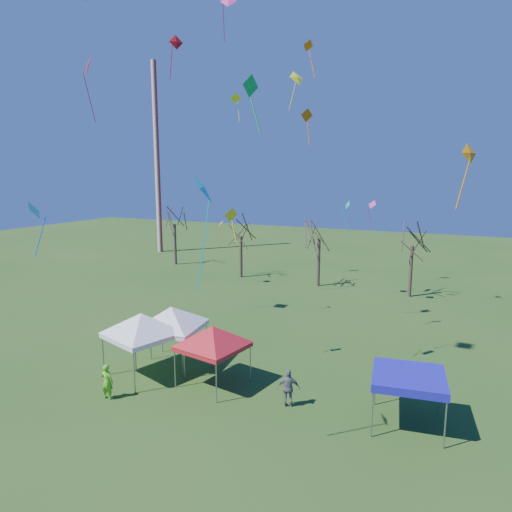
{
  "coord_description": "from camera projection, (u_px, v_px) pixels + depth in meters",
  "views": [
    {
      "loc": [
        10.23,
        -16.63,
        10.58
      ],
      "look_at": [
        1.06,
        3.0,
        6.66
      ],
      "focal_mm": 32.0,
      "sensor_mm": 36.0,
      "label": 1
    }
  ],
  "objects": [
    {
      "name": "ground",
      "position": [
        208.0,
        407.0,
        20.97
      ],
      "size": [
        140.0,
        140.0,
        0.0
      ],
      "primitive_type": "plane",
      "color": "#264D18",
      "rests_on": "ground"
    },
    {
      "name": "radio_mast",
      "position": [
        157.0,
        159.0,
        60.72
      ],
      "size": [
        0.7,
        0.7,
        25.0
      ],
      "primitive_type": "cylinder",
      "color": "silver",
      "rests_on": "ground"
    },
    {
      "name": "tree_0",
      "position": [
        174.0,
        210.0,
        52.91
      ],
      "size": [
        3.83,
        3.83,
        8.44
      ],
      "color": "#3D2D21",
      "rests_on": "ground"
    },
    {
      "name": "tree_1",
      "position": [
        241.0,
        221.0,
        46.4
      ],
      "size": [
        3.42,
        3.42,
        7.54
      ],
      "color": "#3D2D21",
      "rests_on": "ground"
    },
    {
      "name": "tree_2",
      "position": [
        320.0,
        220.0,
        42.57
      ],
      "size": [
        3.71,
        3.71,
        8.18
      ],
      "color": "#3D2D21",
      "rests_on": "ground"
    },
    {
      "name": "tree_3",
      "position": [
        413.0,
        227.0,
        38.81
      ],
      "size": [
        3.59,
        3.59,
        7.91
      ],
      "color": "#3D2D21",
      "rests_on": "ground"
    },
    {
      "name": "tent_white_west",
      "position": [
        141.0,
        317.0,
        23.8
      ],
      "size": [
        4.26,
        4.26,
        3.94
      ],
      "rotation": [
        0.0,
        0.0,
        -0.31
      ],
      "color": "gray",
      "rests_on": "ground"
    },
    {
      "name": "tent_white_mid",
      "position": [
        171.0,
        311.0,
        25.11
      ],
      "size": [
        4.38,
        4.38,
        3.89
      ],
      "rotation": [
        0.0,
        0.0,
        0.13
      ],
      "color": "gray",
      "rests_on": "ground"
    },
    {
      "name": "tent_red",
      "position": [
        213.0,
        330.0,
        22.7
      ],
      "size": [
        4.02,
        4.02,
        3.6
      ],
      "rotation": [
        0.0,
        0.0,
        -0.18
      ],
      "color": "gray",
      "rests_on": "ground"
    },
    {
      "name": "tent_blue",
      "position": [
        409.0,
        378.0,
        19.12
      ],
      "size": [
        3.33,
        3.33,
        2.32
      ],
      "rotation": [
        0.0,
        0.0,
        0.14
      ],
      "color": "gray",
      "rests_on": "ground"
    },
    {
      "name": "person_green",
      "position": [
        107.0,
        382.0,
        21.61
      ],
      "size": [
        0.67,
        0.48,
        1.73
      ],
      "primitive_type": "imported",
      "rotation": [
        0.0,
        0.0,
        3.26
      ],
      "color": "#5DCC20",
      "rests_on": "ground"
    },
    {
      "name": "person_grey",
      "position": [
        289.0,
        388.0,
        20.91
      ],
      "size": [
        1.13,
        0.77,
        1.78
      ],
      "primitive_type": "imported",
      "rotation": [
        0.0,
        0.0,
        3.5
      ],
      "color": "slate",
      "rests_on": "ground"
    },
    {
      "name": "kite_5",
      "position": [
        203.0,
        189.0,
        15.13
      ],
      "size": [
        1.21,
        1.45,
        4.02
      ],
      "rotation": [
        0.0,
        0.0,
        2.0
      ],
      "color": "#0EC5D4",
      "rests_on": "ground"
    },
    {
      "name": "kite_18",
      "position": [
        307.0,
        116.0,
        26.54
      ],
      "size": [
        0.71,
        0.8,
        2.13
      ],
      "rotation": [
        0.0,
        0.0,
        4.05
      ],
      "color": "orange",
      "rests_on": "ground"
    },
    {
      "name": "kite_11",
      "position": [
        297.0,
        78.0,
        33.66
      ],
      "size": [
        1.4,
        1.58,
        2.9
      ],
      "rotation": [
        0.0,
        0.0,
        1.05
      ],
      "color": "#FFF21A",
      "rests_on": "ground"
    },
    {
      "name": "kite_26",
      "position": [
        308.0,
        46.0,
        37.2
      ],
      "size": [
        1.18,
        1.23,
        2.99
      ],
      "rotation": [
        0.0,
        0.0,
        4.12
      ],
      "color": "orange",
      "rests_on": "ground"
    },
    {
      "name": "kite_17",
      "position": [
        469.0,
        155.0,
        19.75
      ],
      "size": [
        0.84,
        0.96,
        2.89
      ],
      "rotation": [
        0.0,
        0.0,
        0.92
      ],
      "color": "orange",
      "rests_on": "ground"
    },
    {
      "name": "kite_14",
      "position": [
        35.0,
        210.0,
        25.63
      ],
      "size": [
        1.34,
        1.02,
        3.16
      ],
      "rotation": [
        0.0,
        0.0,
        2.88
      ],
      "color": "blue",
      "rests_on": "ground"
    },
    {
      "name": "kite_8",
      "position": [
        87.0,
        67.0,
        28.82
      ],
      "size": [
        1.33,
        1.32,
        4.05
      ],
      "rotation": [
        0.0,
        0.0,
        5.51
      ],
      "color": "red",
      "rests_on": "ground"
    },
    {
      "name": "kite_24",
      "position": [
        228.0,
        2.0,
        26.01
      ],
      "size": [
        1.17,
        1.01,
        2.54
      ],
      "rotation": [
        0.0,
        0.0,
        0.39
      ],
      "color": "#EE3586",
      "rests_on": "ground"
    },
    {
      "name": "kite_7",
      "position": [
        176.0,
        43.0,
        33.79
      ],
      "size": [
        1.08,
        1.17,
        3.23
      ],
      "rotation": [
        0.0,
        0.0,
        0.93
      ],
      "color": "red",
      "rests_on": "ground"
    },
    {
      "name": "kite_2",
      "position": [
        236.0,
        98.0,
        42.32
      ],
      "size": [
        1.3,
        1.27,
        2.65
      ],
      "rotation": [
        0.0,
        0.0,
        3.87
      ],
      "color": "#FFF41A",
      "rests_on": "ground"
    },
    {
      "name": "kite_1",
      "position": [
        231.0,
        215.0,
        23.84
      ],
      "size": [
        0.62,
        0.87,
        1.9
      ],
      "rotation": [
        0.0,
        0.0,
        4.26
      ],
      "color": "yellow",
      "rests_on": "ground"
    },
    {
      "name": "kite_27",
      "position": [
        250.0,
        87.0,
        20.55
      ],
      "size": [
        0.71,
        1.06,
        2.56
      ],
      "rotation": [
        0.0,
        0.0,
        4.4
      ],
      "color": "green",
      "rests_on": "ground"
    },
    {
      "name": "kite_22",
      "position": [
        347.0,
        206.0,
        37.86
      ],
      "size": [
        0.98,
        1.03,
        2.82
      ],
      "rotation": [
        0.0,
        0.0,
        5.34
      ],
      "color": "#0DC4BC",
      "rests_on": "ground"
    },
    {
      "name": "kite_19",
      "position": [
        372.0,
        205.0,
        35.74
      ],
      "size": [
        0.91,
        0.84,
        2.07
      ],
      "rotation": [
        0.0,
        0.0,
        5.68
      ],
      "color": "#CE2DA4",
      "rests_on": "ground"
    },
    {
      "name": "kite_13",
      "position": [
        221.0,
        224.0,
        42.66
      ],
      "size": [
        0.93,
        1.05,
        2.2
      ],
      "rotation": [
        0.0,
        0.0,
        5.18
      ],
      "color": "orange",
      "rests_on": "ground"
    }
  ]
}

